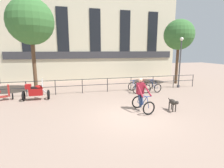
{
  "coord_description": "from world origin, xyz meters",
  "views": [
    {
      "loc": [
        -2.83,
        -7.37,
        3.12
      ],
      "look_at": [
        -0.24,
        2.86,
        1.05
      ],
      "focal_mm": 28.0,
      "sensor_mm": 36.0,
      "label": 1
    }
  ],
  "objects": [
    {
      "name": "parked_scooter",
      "position": [
        -6.98,
        4.52,
        0.46
      ],
      "size": [
        1.34,
        0.71,
        0.96
      ],
      "rotation": [
        0.0,
        0.0,
        1.82
      ],
      "color": "black",
      "rests_on": "ground_plane"
    },
    {
      "name": "canal_railing",
      "position": [
        -0.0,
        5.2,
        0.71
      ],
      "size": [
        15.05,
        0.05,
        1.05
      ],
      "color": "#232326",
      "rests_on": "ground_plane"
    },
    {
      "name": "tree_canalside_left",
      "position": [
        -5.17,
        6.19,
        5.01
      ],
      "size": [
        3.16,
        3.16,
        6.62
      ],
      "color": "brown",
      "rests_on": "ground_plane"
    },
    {
      "name": "parked_bicycle_near_lamp",
      "position": [
        1.91,
        4.54,
        0.36
      ],
      "size": [
        0.69,
        1.13,
        0.86
      ],
      "rotation": [
        0.0,
        0.0,
        3.11
      ],
      "color": "black",
      "rests_on": "ground_plane"
    },
    {
      "name": "dog",
      "position": [
        2.34,
        0.21,
        0.46
      ],
      "size": [
        0.25,
        0.93,
        0.64
      ],
      "rotation": [
        0.0,
        0.0,
        -0.02
      ],
      "color": "#332D28",
      "rests_on": "ground_plane"
    },
    {
      "name": "parked_bicycle_mid_left",
      "position": [
        2.69,
        4.54,
        0.36
      ],
      "size": [
        0.74,
        1.16,
        0.86
      ],
      "rotation": [
        0.0,
        0.0,
        3.07
      ],
      "color": "black",
      "rests_on": "ground_plane"
    },
    {
      "name": "ground_plane",
      "position": [
        0.0,
        0.0,
        0.0
      ],
      "size": [
        60.0,
        60.0,
        0.0
      ],
      "primitive_type": "plane",
      "color": "gray"
    },
    {
      "name": "parked_motorcycle",
      "position": [
        -4.86,
        4.14,
        0.56
      ],
      "size": [
        1.59,
        0.63,
        1.35
      ],
      "rotation": [
        0.0,
        0.0,
        1.58
      ],
      "color": "black",
      "rests_on": "ground_plane"
    },
    {
      "name": "cyclist_with_bike",
      "position": [
        0.79,
        0.7,
        0.76
      ],
      "size": [
        0.82,
        1.25,
        1.7
      ],
      "rotation": [
        0.0,
        0.0,
        0.13
      ],
      "color": "black",
      "rests_on": "ground_plane"
    },
    {
      "name": "tree_canalside_right",
      "position": [
        7.0,
        6.89,
        4.42
      ],
      "size": [
        2.69,
        2.69,
        5.8
      ],
      "color": "brown",
      "rests_on": "ground_plane"
    },
    {
      "name": "parked_bicycle_mid_right",
      "position": [
        3.46,
        4.54,
        0.36
      ],
      "size": [
        0.84,
        1.21,
        0.86
      ],
      "rotation": [
        0.0,
        0.0,
        3.31
      ],
      "color": "black",
      "rests_on": "ground_plane"
    },
    {
      "name": "street_lamp",
      "position": [
        6.14,
        5.24,
        2.32
      ],
      "size": [
        0.28,
        0.28,
        4.11
      ],
      "color": "#424247",
      "rests_on": "ground_plane"
    },
    {
      "name": "building_facade",
      "position": [
        -0.0,
        10.99,
        4.26
      ],
      "size": [
        18.0,
        0.72,
        8.56
      ],
      "color": "beige",
      "rests_on": "ground_plane"
    }
  ]
}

